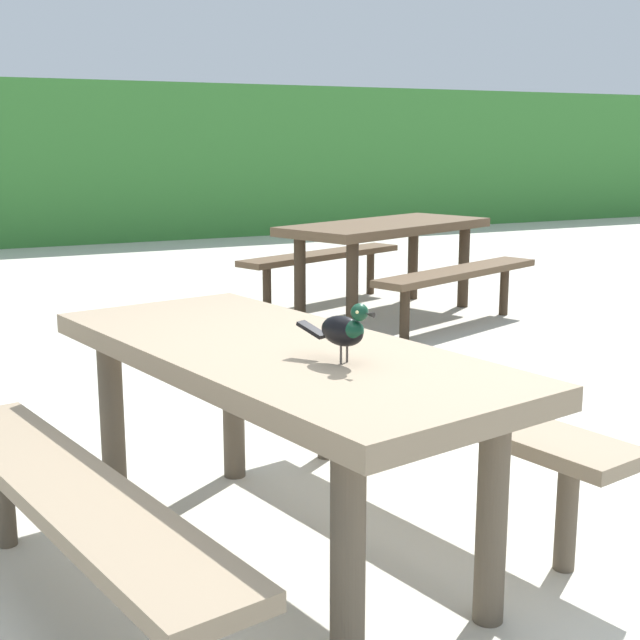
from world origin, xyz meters
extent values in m
plane|color=beige|center=(0.00, 0.00, 0.00)|extent=(60.00, 60.00, 0.00)
cube|color=#84725B|center=(-0.11, 0.13, 0.70)|extent=(1.11, 1.92, 0.07)
cylinder|color=brown|center=(-0.23, -0.61, 0.33)|extent=(0.09, 0.09, 0.67)
cylinder|color=brown|center=(0.29, -0.50, 0.33)|extent=(0.09, 0.09, 0.67)
cylinder|color=brown|center=(-0.51, 0.77, 0.33)|extent=(0.09, 0.09, 0.67)
cylinder|color=brown|center=(0.01, 0.87, 0.33)|extent=(0.09, 0.09, 0.67)
cube|color=#84725B|center=(-0.80, -0.01, 0.41)|extent=(0.62, 1.73, 0.05)
cylinder|color=brown|center=(-0.93, 0.62, 0.20)|extent=(0.07, 0.07, 0.39)
cube|color=#84725B|center=(0.57, 0.27, 0.41)|extent=(0.62, 1.73, 0.05)
cylinder|color=brown|center=(0.70, -0.36, 0.20)|extent=(0.07, 0.07, 0.39)
cylinder|color=brown|center=(0.44, 0.90, 0.20)|extent=(0.07, 0.07, 0.39)
ellipsoid|color=black|center=(-0.03, -0.17, 0.84)|extent=(0.12, 0.17, 0.09)
ellipsoid|color=#0F3823|center=(-0.01, -0.21, 0.84)|extent=(0.08, 0.09, 0.06)
sphere|color=#0F3823|center=(0.00, -0.23, 0.90)|extent=(0.05, 0.05, 0.05)
sphere|color=#EAE08C|center=(0.02, -0.23, 0.90)|extent=(0.01, 0.01, 0.01)
sphere|color=#EAE08C|center=(-0.02, -0.25, 0.90)|extent=(0.01, 0.01, 0.01)
cone|color=black|center=(0.01, -0.27, 0.90)|extent=(0.03, 0.03, 0.02)
cube|color=black|center=(-0.07, -0.06, 0.82)|extent=(0.07, 0.11, 0.04)
cylinder|color=#47423D|center=(-0.01, -0.17, 0.77)|extent=(0.01, 0.01, 0.05)
cylinder|color=#47423D|center=(-0.04, -0.18, 0.77)|extent=(0.01, 0.01, 0.05)
cube|color=brown|center=(2.28, 3.57, 0.70)|extent=(1.95, 1.35, 0.07)
cylinder|color=#382B1D|center=(3.03, 3.57, 0.33)|extent=(0.09, 0.09, 0.67)
cylinder|color=#382B1D|center=(2.84, 4.07, 0.33)|extent=(0.09, 0.09, 0.67)
cylinder|color=#382B1D|center=(1.72, 3.08, 0.33)|extent=(0.09, 0.09, 0.67)
cylinder|color=#382B1D|center=(1.53, 3.57, 0.33)|extent=(0.09, 0.09, 0.67)
cube|color=brown|center=(2.53, 2.92, 0.41)|extent=(1.70, 0.87, 0.05)
cylinder|color=#382B1D|center=(3.13, 3.15, 0.20)|extent=(0.07, 0.07, 0.39)
cylinder|color=#382B1D|center=(1.93, 2.69, 0.20)|extent=(0.07, 0.07, 0.39)
cube|color=brown|center=(2.03, 4.23, 0.41)|extent=(1.70, 0.87, 0.05)
cylinder|color=#382B1D|center=(2.63, 4.46, 0.20)|extent=(0.07, 0.07, 0.39)
cylinder|color=#382B1D|center=(1.43, 4.00, 0.20)|extent=(0.07, 0.07, 0.39)
camera|label=1|loc=(-1.16, -2.38, 1.39)|focal=48.78mm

